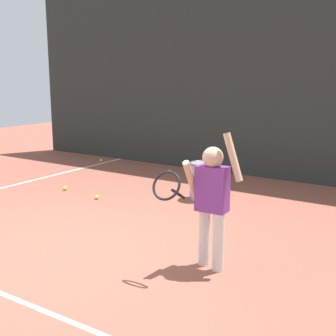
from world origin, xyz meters
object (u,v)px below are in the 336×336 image
(tennis_player, at_px, (210,197))
(tennis_ball_5, at_px, (65,188))
(tennis_ball_6, at_px, (101,160))
(tennis_ball_7, at_px, (170,172))
(tennis_ball_3, at_px, (97,197))
(ball_hopper, at_px, (202,180))

(tennis_player, distance_m, tennis_ball_5, 3.71)
(tennis_ball_6, bearing_deg, tennis_ball_7, -3.99)
(tennis_ball_3, bearing_deg, tennis_ball_6, 130.27)
(tennis_ball_3, bearing_deg, tennis_ball_7, 91.69)
(tennis_player, bearing_deg, tennis_ball_5, 155.40)
(ball_hopper, height_order, tennis_ball_6, ball_hopper)
(tennis_ball_3, distance_m, tennis_ball_6, 2.95)
(tennis_ball_3, distance_m, tennis_ball_5, 0.80)
(tennis_player, bearing_deg, tennis_ball_3, 151.67)
(ball_hopper, distance_m, tennis_ball_7, 1.85)
(ball_hopper, relative_size, tennis_ball_3, 8.52)
(tennis_ball_3, bearing_deg, tennis_player, -25.70)
(ball_hopper, bearing_deg, tennis_ball_7, 138.44)
(ball_hopper, bearing_deg, tennis_ball_3, -145.21)
(ball_hopper, distance_m, tennis_ball_6, 3.49)
(tennis_ball_5, height_order, tennis_ball_6, same)
(tennis_player, distance_m, ball_hopper, 2.54)
(tennis_player, height_order, tennis_ball_6, tennis_player)
(tennis_ball_5, xyz_separation_m, tennis_ball_6, (-1.11, 2.13, 0.00))
(tennis_ball_3, xyz_separation_m, tennis_ball_5, (-0.79, 0.12, 0.00))
(tennis_player, relative_size, tennis_ball_7, 20.46)
(tennis_ball_7, bearing_deg, ball_hopper, -41.56)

